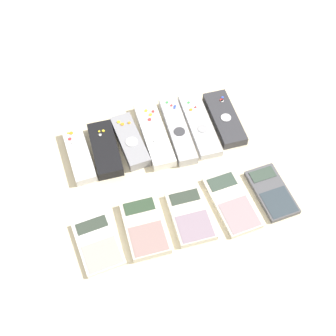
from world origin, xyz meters
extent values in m
plane|color=beige|center=(0.00, 0.00, 0.00)|extent=(3.00, 3.00, 0.00)
cube|color=silver|center=(-0.19, 0.13, 0.01)|extent=(0.05, 0.16, 0.02)
cylinder|color=silver|center=(-0.19, 0.16, 0.02)|extent=(0.01, 0.01, 0.00)
cylinder|color=red|center=(-0.20, 0.17, 0.02)|extent=(0.01, 0.01, 0.00)
cylinder|color=yellow|center=(-0.20, 0.19, 0.02)|extent=(0.01, 0.01, 0.00)
cylinder|color=orange|center=(-0.19, 0.19, 0.02)|extent=(0.01, 0.01, 0.00)
cube|color=black|center=(-0.13, 0.12, 0.01)|extent=(0.07, 0.16, 0.03)
cylinder|color=silver|center=(-0.13, 0.16, 0.03)|extent=(0.01, 0.01, 0.00)
cylinder|color=yellow|center=(-0.12, 0.17, 0.03)|extent=(0.01, 0.01, 0.00)
cylinder|color=yellow|center=(-0.13, 0.17, 0.03)|extent=(0.01, 0.01, 0.00)
cube|color=gray|center=(-0.06, 0.13, 0.01)|extent=(0.06, 0.16, 0.02)
cylinder|color=silver|center=(-0.06, 0.12, 0.03)|extent=(0.03, 0.03, 0.00)
cylinder|color=yellow|center=(-0.07, 0.18, 0.03)|extent=(0.01, 0.01, 0.00)
cylinder|color=orange|center=(-0.07, 0.17, 0.03)|extent=(0.01, 0.01, 0.00)
cylinder|color=orange|center=(-0.05, 0.17, 0.03)|extent=(0.01, 0.01, 0.00)
cube|color=white|center=(0.00, 0.13, 0.01)|extent=(0.06, 0.20, 0.02)
cylinder|color=silver|center=(0.00, 0.11, 0.02)|extent=(0.02, 0.02, 0.00)
cylinder|color=yellow|center=(0.00, 0.20, 0.02)|extent=(0.01, 0.01, 0.00)
cylinder|color=red|center=(0.02, 0.19, 0.02)|extent=(0.01, 0.01, 0.00)
cylinder|color=red|center=(0.00, 0.17, 0.02)|extent=(0.01, 0.01, 0.00)
cylinder|color=yellow|center=(0.01, 0.18, 0.02)|extent=(0.01, 0.01, 0.00)
cube|color=#B7B7BC|center=(0.06, 0.13, 0.01)|extent=(0.06, 0.21, 0.02)
cylinder|color=#38383D|center=(0.06, 0.11, 0.03)|extent=(0.03, 0.03, 0.00)
cylinder|color=blue|center=(0.07, 0.19, 0.03)|extent=(0.01, 0.01, 0.00)
cylinder|color=green|center=(0.06, 0.21, 0.03)|extent=(0.01, 0.01, 0.00)
cylinder|color=blue|center=(0.07, 0.18, 0.03)|extent=(0.01, 0.01, 0.00)
cylinder|color=red|center=(0.07, 0.19, 0.03)|extent=(0.01, 0.01, 0.00)
cube|color=silver|center=(0.12, 0.13, 0.01)|extent=(0.06, 0.21, 0.02)
cylinder|color=#99999E|center=(0.12, 0.10, 0.02)|extent=(0.03, 0.03, 0.00)
cylinder|color=green|center=(0.11, 0.20, 0.02)|extent=(0.01, 0.01, 0.00)
cylinder|color=orange|center=(0.11, 0.17, 0.02)|extent=(0.01, 0.01, 0.00)
cylinder|color=red|center=(0.12, 0.18, 0.02)|extent=(0.01, 0.01, 0.00)
cube|color=#333338|center=(0.18, 0.12, 0.01)|extent=(0.07, 0.17, 0.02)
cylinder|color=silver|center=(0.18, 0.12, 0.02)|extent=(0.03, 0.03, 0.00)
cylinder|color=silver|center=(0.19, 0.17, 0.02)|extent=(0.01, 0.01, 0.00)
cylinder|color=red|center=(0.19, 0.17, 0.02)|extent=(0.01, 0.01, 0.00)
cylinder|color=blue|center=(0.20, 0.18, 0.02)|extent=(0.01, 0.01, 0.00)
cube|color=silver|center=(-0.20, -0.11, 0.01)|extent=(0.09, 0.13, 0.01)
cube|color=#333D33|center=(-0.20, -0.06, 0.01)|extent=(0.07, 0.03, 0.00)
cube|color=#A99992|center=(-0.20, -0.14, 0.01)|extent=(0.08, 0.07, 0.00)
cube|color=beige|center=(-0.09, -0.10, 0.01)|extent=(0.09, 0.14, 0.02)
cube|color=#2D422D|center=(-0.09, -0.06, 0.02)|extent=(0.07, 0.03, 0.00)
cube|color=gray|center=(-0.10, -0.14, 0.02)|extent=(0.08, 0.07, 0.00)
cube|color=beige|center=(0.01, -0.11, 0.01)|extent=(0.09, 0.14, 0.02)
cube|color=#333D33|center=(0.01, -0.06, 0.02)|extent=(0.07, 0.03, 0.00)
cube|color=gray|center=(0.01, -0.14, 0.02)|extent=(0.07, 0.07, 0.00)
cube|color=beige|center=(0.11, -0.10, 0.01)|extent=(0.09, 0.16, 0.01)
cube|color=#38473D|center=(0.11, -0.05, 0.01)|extent=(0.06, 0.04, 0.00)
cube|color=gray|center=(0.11, -0.14, 0.01)|extent=(0.07, 0.08, 0.00)
cube|color=#4C4C51|center=(0.20, -0.11, 0.01)|extent=(0.08, 0.14, 0.01)
cube|color=#38473D|center=(0.20, -0.06, 0.01)|extent=(0.06, 0.03, 0.00)
cube|color=#2D3840|center=(0.20, -0.14, 0.01)|extent=(0.07, 0.07, 0.00)
camera|label=1|loc=(-0.19, -0.56, 0.90)|focal=50.00mm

